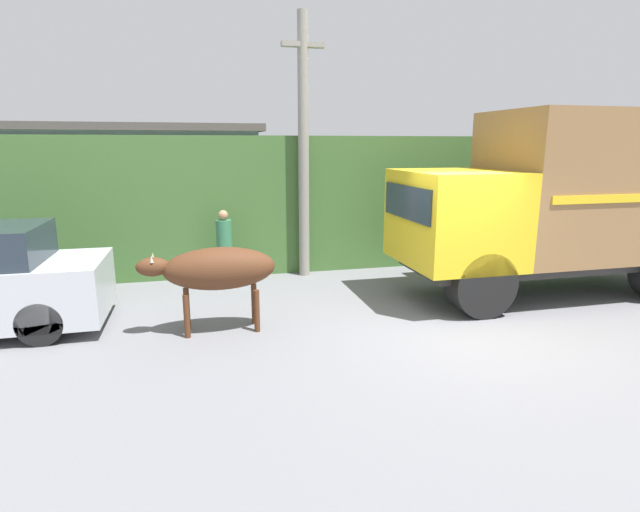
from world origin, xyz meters
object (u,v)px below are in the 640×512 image
cargo_truck (569,198)px  pedestrian_on_hill (224,244)px  utility_pole (304,144)px  brown_cow (217,269)px

cargo_truck → pedestrian_on_hill: size_ratio=3.97×
pedestrian_on_hill → utility_pole: 2.72m
utility_pole → cargo_truck: bearing=-29.0°
cargo_truck → brown_cow: bearing=-176.7°
cargo_truck → utility_pole: (-4.67, 2.59, 1.00)m
cargo_truck → pedestrian_on_hill: bearing=159.1°
brown_cow → cargo_truck: bearing=9.3°
brown_cow → utility_pole: (2.05, 3.10, 1.90)m
pedestrian_on_hill → utility_pole: bearing=-155.5°
brown_cow → pedestrian_on_hill: bearing=89.5°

